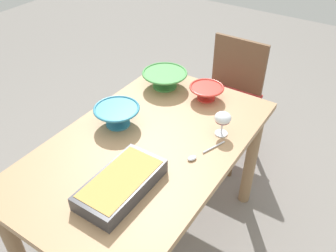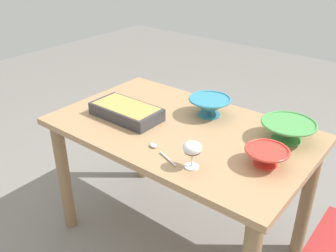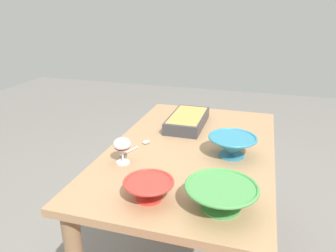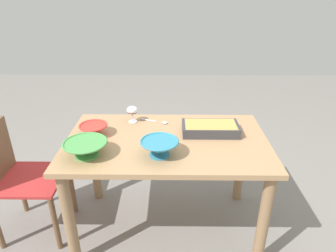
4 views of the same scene
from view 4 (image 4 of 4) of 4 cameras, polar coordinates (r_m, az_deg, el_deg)
name	(u,v)px [view 4 (image 4 of 4)]	position (r m, az deg, el deg)	size (l,w,h in m)	color
ground_plane	(167,225)	(2.38, -0.20, -18.32)	(8.00, 8.00, 0.00)	gray
dining_table	(167,155)	(2.00, -0.23, -5.61)	(1.30, 0.79, 0.74)	tan
chair	(19,176)	(2.31, -26.41, -8.56)	(0.43, 0.41, 0.83)	#B22D2D
wine_glass	(132,111)	(2.16, -6.80, 2.84)	(0.08, 0.08, 0.12)	white
casserole_dish	(210,128)	(2.02, 8.03, -0.38)	(0.37, 0.19, 0.07)	#38383D
mixing_bowl	(94,129)	(2.03, -13.93, -0.58)	(0.19, 0.19, 0.08)	red
small_bowl	(160,147)	(1.74, -1.62, -4.04)	(0.22, 0.22, 0.10)	teal
serving_bowl	(86,148)	(1.80, -15.34, -4.04)	(0.26, 0.26, 0.09)	#4C994C
serving_spoon	(160,122)	(2.16, -1.60, 0.79)	(0.21, 0.09, 0.01)	silver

